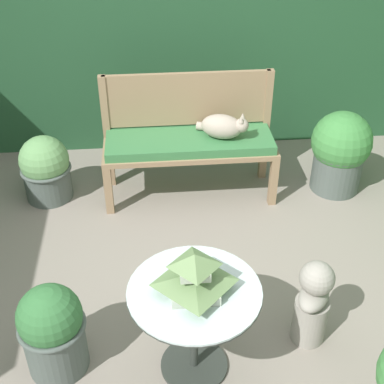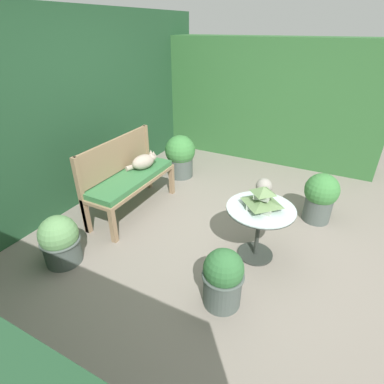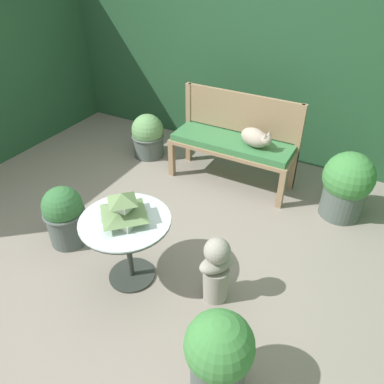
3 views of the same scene
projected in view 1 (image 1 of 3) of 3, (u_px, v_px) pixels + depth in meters
name	position (u px, v px, depth m)	size (l,w,h in m)	color
ground	(190.00, 306.00, 3.39)	(30.00, 30.00, 0.00)	gray
foliage_hedge_back	(165.00, 3.00, 4.71)	(6.40, 0.84, 2.40)	#234C2D
garden_bench	(190.00, 147.00, 4.16)	(1.34, 0.46, 0.52)	#937556
bench_backrest	(187.00, 106.00, 4.19)	(1.34, 0.06, 0.96)	#937556
cat	(223.00, 126.00, 4.06)	(0.38, 0.32, 0.21)	#A89989
patio_table	(194.00, 308.00, 2.75)	(0.69, 0.69, 0.60)	#2D332D
pagoda_birdhouse	(194.00, 275.00, 2.62)	(0.32, 0.32, 0.24)	#B2BCA8
garden_bust	(313.00, 302.00, 3.02)	(0.28, 0.32, 0.58)	gray
potted_plant_bench_right	(340.00, 151.00, 4.28)	(0.48, 0.48, 0.68)	#4C5651
potted_plant_table_far	(52.00, 330.00, 2.86)	(0.37, 0.37, 0.57)	#4C5651
potted_plant_path_edge	(46.00, 169.00, 4.22)	(0.40, 0.40, 0.54)	#4C5651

